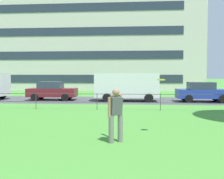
% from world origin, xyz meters
% --- Properties ---
extents(street_strip, '(80.00, 6.39, 0.01)m').
position_xyz_m(street_strip, '(0.00, 20.17, 0.00)').
color(street_strip, '#4C4C51').
rests_on(street_strip, ground).
extents(park_fence, '(37.81, 0.04, 1.00)m').
position_xyz_m(park_fence, '(0.00, 14.10, 0.67)').
color(park_fence, '#333833').
rests_on(park_fence, ground).
extents(person_thrower, '(0.46, 0.86, 1.67)m').
position_xyz_m(person_thrower, '(1.60, 6.68, 0.90)').
color(person_thrower, slate).
rests_on(person_thrower, ground).
extents(frisbee, '(0.33, 0.33, 0.07)m').
position_xyz_m(frisbee, '(3.12, 7.92, 1.91)').
color(frisbee, yellow).
extents(car_maroon_center, '(4.05, 1.92, 1.54)m').
position_xyz_m(car_maroon_center, '(-4.56, 19.74, 0.78)').
color(car_maroon_center, maroon).
rests_on(car_maroon_center, ground).
extents(panel_van_right, '(5.01, 2.12, 2.24)m').
position_xyz_m(panel_van_right, '(1.68, 19.40, 1.27)').
color(panel_van_right, white).
rests_on(panel_van_right, ground).
extents(car_blue_far_left, '(4.02, 1.85, 1.54)m').
position_xyz_m(car_blue_far_left, '(7.55, 19.28, 0.78)').
color(car_blue_far_left, '#233899').
rests_on(car_blue_far_left, ground).
extents(apartment_building_background, '(37.89, 15.46, 13.07)m').
position_xyz_m(apartment_building_background, '(-7.11, 40.66, 6.54)').
color(apartment_building_background, beige).
rests_on(apartment_building_background, ground).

